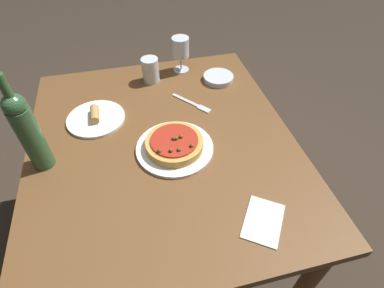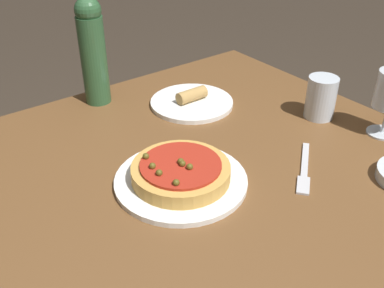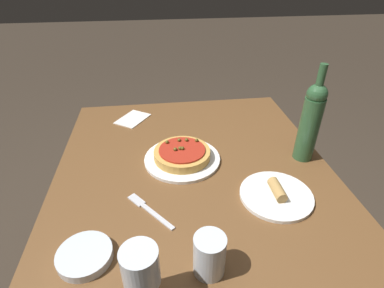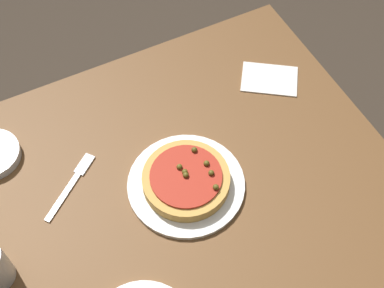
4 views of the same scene
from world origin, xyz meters
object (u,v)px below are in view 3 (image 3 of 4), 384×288
Objects in this scene: pizza at (182,153)px; side_plate at (276,195)px; water_cup at (209,255)px; side_bowl at (85,255)px; fork at (148,209)px; dinner_plate at (182,159)px; wine_glass at (141,268)px; dining_table at (194,189)px; wine_bottle at (311,121)px.

pizza reaches higher than side_plate.
water_cup reaches higher than side_bowl.
side_plate is (-0.00, 0.40, 0.01)m from fork.
water_cup is (0.46, 0.02, 0.05)m from dinner_plate.
dining_table is at bearing 159.43° from wine_glass.
dining_table is at bearing -87.92° from wine_bottle.
wine_bottle reaches higher than water_cup.
wine_glass is at bearing -50.79° from wine_bottle.
side_plate is at bearing -41.96° from wine_bottle.
pizza is at bearing -178.87° from dinner_plate.
fork is at bearing 178.47° from wine_glass.
pizza is 0.90× the size of side_plate.
wine_glass reaches higher than water_cup.
pizza reaches higher than fork.
dinner_plate is 0.36m from side_plate.
dining_table is 0.54m from wine_glass.
wine_bottle is at bearing 85.05° from pizza.
water_cup reaches higher than dining_table.
side_plate reaches higher than side_bowl.
fork is (0.20, -0.58, -0.15)m from wine_bottle.
dining_table is 0.48m from wine_bottle.
side_plate is (0.23, 0.27, -0.02)m from pizza.
dining_table is at bearing 34.76° from pizza.
wine_glass is 0.22m from side_bowl.
wine_glass reaches higher than dining_table.
dinner_plate is 1.68× the size of fork.
wine_glass is 0.46× the size of wine_bottle.
side_bowl reaches higher than dinner_plate.
dinner_plate reaches higher than dining_table.
dinner_plate is 1.35× the size of pizza.
wine_glass reaches higher than side_plate.
pizza is at bearing -94.95° from wine_bottle.
dining_table is 0.12m from dinner_plate.
side_plate is (-0.16, 0.56, -0.00)m from side_bowl.
side_bowl is (0.39, -0.29, 0.01)m from dinner_plate.
fork is (0.24, -0.13, -0.00)m from dinner_plate.
water_cup reaches higher than pizza.
side_bowl is at bearing -74.50° from side_plate.
pizza is 1.25× the size of wine_glass.
fork is at bearing -146.68° from water_cup.
dining_table is 0.14m from pizza.
dinner_plate is 0.48m from side_bowl.
wine_glass reaches higher than side_bowl.
water_cup is (0.41, -0.02, 0.15)m from dining_table.
dining_table is at bearing 177.15° from water_cup.
pizza is at bearing 143.76° from side_bowl.
dining_table is 4.89× the size of side_plate.
dinner_plate is 0.78× the size of wine_bottle.
side_plate is at bearing 52.53° from dining_table.
side_bowl is 0.61× the size of side_plate.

